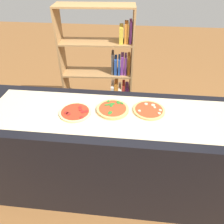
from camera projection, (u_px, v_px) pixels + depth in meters
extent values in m
plane|color=brown|center=(112.00, 184.00, 2.30)|extent=(12.00, 12.00, 0.00)
cube|color=black|center=(112.00, 154.00, 2.01)|extent=(2.39, 0.70, 0.94)
cube|color=beige|center=(112.00, 114.00, 1.73)|extent=(2.01, 0.54, 0.00)
cylinder|color=#E5C17F|center=(75.00, 112.00, 1.73)|extent=(0.25, 0.25, 0.02)
cylinder|color=red|center=(75.00, 111.00, 1.73)|extent=(0.22, 0.22, 0.00)
cylinder|color=maroon|center=(81.00, 117.00, 1.66)|extent=(0.03, 0.03, 0.00)
cylinder|color=maroon|center=(80.00, 110.00, 1.74)|extent=(0.03, 0.03, 0.00)
cylinder|color=maroon|center=(66.00, 113.00, 1.71)|extent=(0.03, 0.03, 0.00)
cylinder|color=maroon|center=(80.00, 107.00, 1.77)|extent=(0.03, 0.03, 0.00)
cylinder|color=maroon|center=(68.00, 114.00, 1.70)|extent=(0.04, 0.04, 0.00)
cylinder|color=maroon|center=(87.00, 111.00, 1.72)|extent=(0.03, 0.03, 0.00)
cylinder|color=maroon|center=(83.00, 112.00, 1.72)|extent=(0.03, 0.03, 0.00)
cylinder|color=tan|center=(113.00, 109.00, 1.76)|extent=(0.26, 0.26, 0.02)
cylinder|color=red|center=(113.00, 108.00, 1.75)|extent=(0.22, 0.22, 0.00)
ellipsoid|color=#286B23|center=(110.00, 113.00, 1.70)|extent=(0.04, 0.06, 0.00)
ellipsoid|color=#286B23|center=(111.00, 106.00, 1.77)|extent=(0.03, 0.04, 0.00)
ellipsoid|color=#286B23|center=(109.00, 104.00, 1.79)|extent=(0.05, 0.04, 0.00)
ellipsoid|color=#286B23|center=(113.00, 104.00, 1.80)|extent=(0.04, 0.03, 0.00)
ellipsoid|color=#286B23|center=(122.00, 103.00, 1.80)|extent=(0.04, 0.04, 0.00)
ellipsoid|color=#286B23|center=(107.00, 105.00, 1.78)|extent=(0.05, 0.02, 0.00)
ellipsoid|color=#286B23|center=(118.00, 102.00, 1.81)|extent=(0.05, 0.05, 0.00)
ellipsoid|color=#286B23|center=(108.00, 101.00, 1.82)|extent=(0.03, 0.04, 0.00)
cylinder|color=tan|center=(149.00, 110.00, 1.76)|extent=(0.26, 0.26, 0.02)
cylinder|color=red|center=(149.00, 109.00, 1.75)|extent=(0.22, 0.22, 0.00)
cylinder|color=#C6B28E|center=(153.00, 105.00, 1.79)|extent=(0.03, 0.03, 0.01)
cylinder|color=#C6B28E|center=(139.00, 111.00, 1.73)|extent=(0.02, 0.02, 0.01)
cylinder|color=#C6B28E|center=(146.00, 104.00, 1.80)|extent=(0.03, 0.03, 0.01)
cylinder|color=#C6B28E|center=(160.00, 110.00, 1.73)|extent=(0.02, 0.02, 0.01)
cylinder|color=#C6B28E|center=(159.00, 113.00, 1.70)|extent=(0.03, 0.03, 0.01)
cylinder|color=#C6B28E|center=(155.00, 107.00, 1.76)|extent=(0.02, 0.02, 0.01)
cube|color=#A87A47|center=(131.00, 73.00, 2.67)|extent=(0.04, 0.28, 1.54)
cube|color=#A87A47|center=(64.00, 72.00, 2.70)|extent=(0.04, 0.28, 1.54)
cube|color=#A87A47|center=(100.00, 120.00, 3.15)|extent=(0.83, 0.33, 0.02)
cube|color=gold|center=(126.00, 115.00, 3.07)|extent=(0.05, 0.16, 0.19)
cube|color=#753384|center=(123.00, 115.00, 3.07)|extent=(0.05, 0.19, 0.18)
cube|color=#2D753D|center=(120.00, 113.00, 3.06)|extent=(0.04, 0.19, 0.24)
cube|color=#B22823|center=(117.00, 115.00, 3.07)|extent=(0.05, 0.17, 0.19)
cube|color=gold|center=(114.00, 113.00, 3.06)|extent=(0.05, 0.18, 0.23)
cube|color=#47423D|center=(110.00, 113.00, 3.06)|extent=(0.06, 0.21, 0.25)
cube|color=orange|center=(107.00, 113.00, 3.07)|extent=(0.04, 0.19, 0.23)
cube|color=#A87A47|center=(99.00, 98.00, 2.92)|extent=(0.83, 0.33, 0.02)
cube|color=#753384|center=(127.00, 92.00, 2.84)|extent=(0.05, 0.19, 0.20)
cube|color=#B22823|center=(123.00, 91.00, 2.83)|extent=(0.05, 0.19, 0.23)
cube|color=silver|center=(120.00, 92.00, 2.85)|extent=(0.05, 0.22, 0.18)
cube|color=orange|center=(116.00, 90.00, 2.83)|extent=(0.05, 0.17, 0.25)
cube|color=silver|center=(113.00, 91.00, 2.84)|extent=(0.05, 0.23, 0.21)
cube|color=#A87A47|center=(97.00, 72.00, 2.69)|extent=(0.83, 0.33, 0.02)
cube|color=orange|center=(129.00, 64.00, 2.60)|extent=(0.04, 0.16, 0.23)
cube|color=#753384|center=(126.00, 64.00, 2.60)|extent=(0.04, 0.19, 0.22)
cube|color=#753384|center=(122.00, 64.00, 2.60)|extent=(0.05, 0.17, 0.22)
cube|color=#234799|center=(119.00, 65.00, 2.61)|extent=(0.04, 0.20, 0.19)
cube|color=#234799|center=(116.00, 65.00, 2.62)|extent=(0.04, 0.19, 0.19)
cube|color=#47423D|center=(113.00, 63.00, 2.60)|extent=(0.04, 0.16, 0.25)
cube|color=#A87A47|center=(96.00, 42.00, 2.46)|extent=(0.83, 0.33, 0.02)
cube|color=#753384|center=(131.00, 31.00, 2.37)|extent=(0.04, 0.16, 0.23)
cube|color=orange|center=(126.00, 32.00, 2.38)|extent=(0.05, 0.18, 0.21)
cube|color=gold|center=(121.00, 34.00, 2.39)|extent=(0.06, 0.20, 0.17)
cube|color=#A87A47|center=(94.00, 5.00, 2.23)|extent=(0.83, 0.33, 0.02)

